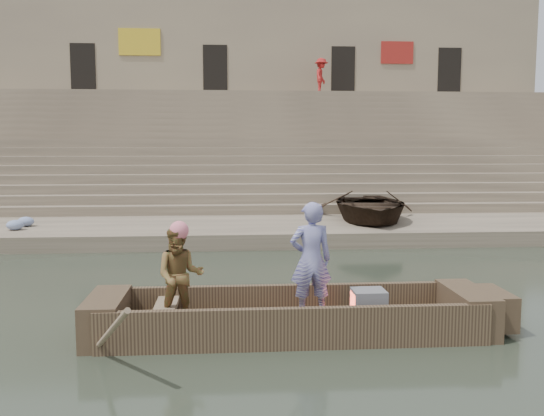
{
  "coord_description": "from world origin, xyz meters",
  "views": [
    {
      "loc": [
        -1.38,
        -8.37,
        2.7
      ],
      "look_at": [
        -0.51,
        3.09,
        1.4
      ],
      "focal_mm": 38.63,
      "sensor_mm": 36.0,
      "label": 1
    }
  ],
  "objects": [
    {
      "name": "ground",
      "position": [
        0.0,
        0.0,
        0.0
      ],
      "size": [
        120.0,
        120.0,
        0.0
      ],
      "primitive_type": "plane",
      "color": "#242D22",
      "rests_on": "ground"
    },
    {
      "name": "lower_landing",
      "position": [
        0.0,
        8.0,
        0.2
      ],
      "size": [
        32.0,
        4.0,
        0.4
      ],
      "primitive_type": "cube",
      "color": "gray",
      "rests_on": "ground"
    },
    {
      "name": "mid_landing",
      "position": [
        0.0,
        15.5,
        1.4
      ],
      "size": [
        32.0,
        3.0,
        2.8
      ],
      "primitive_type": "cube",
      "color": "gray",
      "rests_on": "ground"
    },
    {
      "name": "upper_landing",
      "position": [
        0.0,
        22.5,
        2.6
      ],
      "size": [
        32.0,
        3.0,
        5.2
      ],
      "primitive_type": "cube",
      "color": "gray",
      "rests_on": "ground"
    },
    {
      "name": "ghat_steps",
      "position": [
        0.0,
        17.19,
        1.8
      ],
      "size": [
        32.0,
        11.0,
        5.2
      ],
      "color": "gray",
      "rests_on": "ground"
    },
    {
      "name": "building_wall",
      "position": [
        0.0,
        26.5,
        5.6
      ],
      "size": [
        32.0,
        5.07,
        11.2
      ],
      "color": "gray",
      "rests_on": "ground"
    },
    {
      "name": "main_rowboat",
      "position": [
        -0.51,
        -0.41,
        0.11
      ],
      "size": [
        5.0,
        1.3,
        0.22
      ],
      "primitive_type": "cube",
      "color": "brown",
      "rests_on": "ground"
    },
    {
      "name": "rowboat_trim",
      "position": [
        -0.3,
        -0.42,
        0.31
      ],
      "size": [
        6.04,
        2.63,
        2.03
      ],
      "color": "brown",
      "rests_on": "ground"
    },
    {
      "name": "standing_man",
      "position": [
        -0.21,
        -0.3,
        1.04
      ],
      "size": [
        0.63,
        0.44,
        1.65
      ],
      "primitive_type": "imported",
      "rotation": [
        0.0,
        0.0,
        3.22
      ],
      "color": "navy",
      "rests_on": "main_rowboat"
    },
    {
      "name": "rowing_man",
      "position": [
        -2.03,
        -0.54,
        0.9
      ],
      "size": [
        0.67,
        0.53,
        1.36
      ],
      "primitive_type": "imported",
      "rotation": [
        0.0,
        0.0,
        0.02
      ],
      "color": "#287829",
      "rests_on": "main_rowboat"
    },
    {
      "name": "television",
      "position": [
        0.59,
        -0.41,
        0.42
      ],
      "size": [
        0.46,
        0.42,
        0.4
      ],
      "color": "slate",
      "rests_on": "main_rowboat"
    },
    {
      "name": "beached_rowboat",
      "position": [
        2.76,
        8.41,
        0.84
      ],
      "size": [
        3.53,
        4.61,
        0.89
      ],
      "primitive_type": "imported",
      "rotation": [
        0.0,
        0.0,
        -0.12
      ],
      "color": "#2D2116",
      "rests_on": "lower_landing"
    },
    {
      "name": "pedestrian",
      "position": [
        3.59,
        22.72,
        6.14
      ],
      "size": [
        1.07,
        1.38,
        1.88
      ],
      "primitive_type": "imported",
      "rotation": [
        0.0,
        0.0,
        1.22
      ],
      "color": "#AD1E1D",
      "rests_on": "upper_landing"
    },
    {
      "name": "cloth_bundles",
      "position": [
        -0.71,
        8.23,
        0.53
      ],
      "size": [
        20.93,
        2.05,
        0.26
      ],
      "color": "#3F5999",
      "rests_on": "lower_landing"
    }
  ]
}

